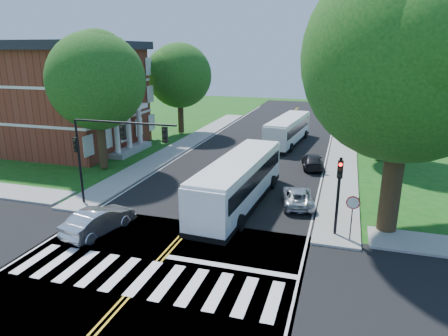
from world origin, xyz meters
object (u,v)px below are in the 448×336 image
at_px(signal_ne, 339,186).
at_px(bus_follow, 288,130).
at_px(signal_nw, 108,143).
at_px(hatchback, 99,220).
at_px(suv, 298,197).
at_px(dark_sedan, 312,161).
at_px(bus_lead, 239,181).

height_order(signal_ne, bus_follow, signal_ne).
bearing_deg(signal_ne, signal_nw, -179.95).
relative_size(hatchback, suv, 1.07).
relative_size(signal_nw, signal_ne, 1.62).
bearing_deg(suv, signal_nw, 8.51).
height_order(hatchback, dark_sedan, hatchback).
xyz_separation_m(signal_nw, bus_follow, (8.21, 21.88, -2.83)).
xyz_separation_m(suv, dark_sedan, (0.18, 9.12, 0.03)).
distance_m(signal_ne, hatchback, 13.46).
height_order(bus_lead, dark_sedan, bus_lead).
height_order(suv, dark_sedan, dark_sedan).
xyz_separation_m(signal_ne, suv, (-2.59, 4.13, -2.37)).
xyz_separation_m(signal_nw, dark_sedan, (11.65, 13.26, -3.75)).
bearing_deg(suv, dark_sedan, -102.47).
distance_m(bus_follow, suv, 18.07).
height_order(signal_nw, bus_lead, signal_nw).
bearing_deg(suv, bus_follow, -90.93).
bearing_deg(signal_ne, hatchback, -165.17).
bearing_deg(dark_sedan, suv, 79.16).
bearing_deg(signal_nw, bus_follow, 69.44).
bearing_deg(bus_lead, bus_follow, -87.98).
xyz_separation_m(hatchback, suv, (10.25, 7.53, -0.16)).
bearing_deg(hatchback, bus_follow, -93.04).
relative_size(bus_lead, bus_follow, 1.09).
bearing_deg(suv, hatchback, 24.95).
distance_m(signal_nw, dark_sedan, 18.04).
relative_size(signal_nw, bus_follow, 0.62).
bearing_deg(signal_nw, hatchback, -70.21).
height_order(signal_ne, bus_lead, signal_ne).
bearing_deg(signal_nw, suv, 19.85).
bearing_deg(bus_follow, signal_nw, 75.29).
xyz_separation_m(signal_nw, hatchback, (1.22, -3.39, -3.63)).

